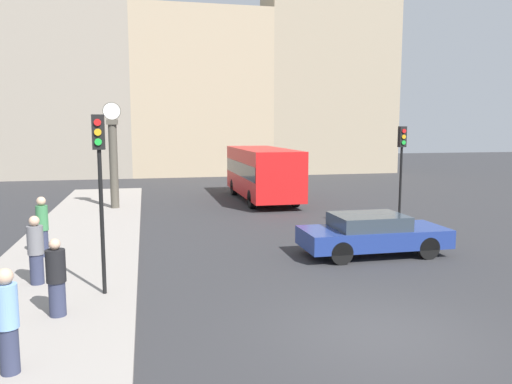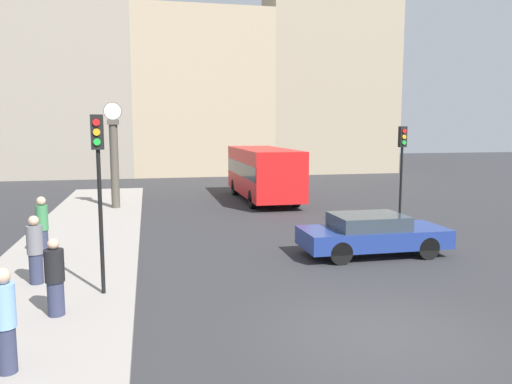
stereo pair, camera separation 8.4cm
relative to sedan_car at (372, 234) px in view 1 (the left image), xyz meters
The scene contains 12 objects.
ground_plane 6.06m from the sedan_car, 113.95° to the right, with size 120.00×120.00×0.00m, color #2D2D30.
sidewalk_corner 10.32m from the sedan_car, 150.20° to the left, with size 3.92×25.24×0.14m, color gray.
building_row 28.66m from the sedan_car, 93.85° to the left, with size 33.49×5.00×19.71m.
sedan_car is the anchor object (origin of this frame).
bus_distant 11.97m from the sedan_car, 93.13° to the left, with size 2.49×8.01×2.77m.
traffic_light_near 8.37m from the sedan_car, 162.84° to the right, with size 0.26×0.24×4.02m.
traffic_light_far 4.49m from the sedan_car, 49.89° to the left, with size 0.26×0.24×3.92m.
street_clock 13.13m from the sedan_car, 128.72° to the left, with size 0.81×0.50×4.88m.
pedestrian_blue_stripe 10.61m from the sedan_car, 146.12° to the right, with size 0.33×0.33×1.66m.
pedestrian_grey_jacket 9.41m from the sedan_car, behind, with size 0.37×0.37×1.66m.
pedestrian_green_hoodie 9.78m from the sedan_car, behind, with size 0.33×0.33×1.76m.
pedestrian_black_jacket 9.21m from the sedan_car, 157.20° to the right, with size 0.38×0.38×1.57m.
Camera 1 is at (-4.25, -8.28, 3.88)m, focal length 35.00 mm.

